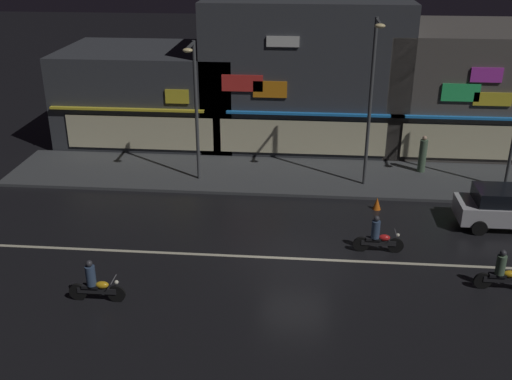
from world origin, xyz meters
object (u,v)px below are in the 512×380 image
streetlamp_west (195,101)px  traffic_cone (377,203)px  pedestrian_on_sidewalk (423,155)px  motorcycle_opposite_lane (502,273)px  streetlamp_mid (372,92)px  motorcycle_lead (95,284)px  motorcycle_following (378,237)px  parked_car_near_kerb (510,207)px

streetlamp_west → traffic_cone: bearing=-15.1°
pedestrian_on_sidewalk → traffic_cone: 5.15m
pedestrian_on_sidewalk → motorcycle_opposite_lane: 10.49m
streetlamp_west → streetlamp_mid: streetlamp_mid is taller
motorcycle_opposite_lane → motorcycle_lead: bearing=7.6°
streetlamp_west → streetlamp_mid: (7.97, 0.05, 0.58)m
traffic_cone → pedestrian_on_sidewalk: bearing=59.2°
pedestrian_on_sidewalk → motorcycle_following: size_ratio=0.99×
streetlamp_west → parked_car_near_kerb: (13.56, -3.44, -3.22)m
motorcycle_lead → traffic_cone: size_ratio=3.45×
motorcycle_lead → motorcycle_opposite_lane: (13.51, 1.87, 0.00)m
streetlamp_west → streetlamp_mid: size_ratio=0.86×
streetlamp_west → traffic_cone: streetlamp_west is taller
pedestrian_on_sidewalk → motorcycle_lead: 17.59m
motorcycle_opposite_lane → traffic_cone: 7.05m
streetlamp_west → motorcycle_lead: streetlamp_west is taller
motorcycle_lead → traffic_cone: motorcycle_lead is taller
streetlamp_west → motorcycle_opposite_lane: (11.92, -8.32, -3.45)m
pedestrian_on_sidewalk → motorcycle_following: 8.73m
motorcycle_lead → motorcycle_following: 10.42m
streetlamp_mid → traffic_cone: 4.97m
streetlamp_mid → parked_car_near_kerb: streetlamp_mid is taller
motorcycle_lead → parked_car_near_kerb: bearing=-159.0°
pedestrian_on_sidewalk → motorcycle_opposite_lane: bearing=154.7°
parked_car_near_kerb → motorcycle_following: (-5.59, -2.64, -0.24)m
motorcycle_following → pedestrian_on_sidewalk: bearing=66.8°
pedestrian_on_sidewalk → parked_car_near_kerb: 6.13m
motorcycle_following → traffic_cone: size_ratio=3.45×
motorcycle_following → motorcycle_lead: bearing=-159.9°
streetlamp_mid → parked_car_near_kerb: size_ratio=1.80×
pedestrian_on_sidewalk → streetlamp_west: bearing=70.3°
streetlamp_west → motorcycle_lead: size_ratio=3.49×
streetlamp_west → motorcycle_opposite_lane: 14.94m
motorcycle_lead → motorcycle_opposite_lane: 13.64m
parked_car_near_kerb → motorcycle_opposite_lane: size_ratio=2.26×
pedestrian_on_sidewalk → traffic_cone: pedestrian_on_sidewalk is taller
parked_car_near_kerb → motorcycle_lead: 16.60m
parked_car_near_kerb → motorcycle_following: 6.19m
pedestrian_on_sidewalk → motorcycle_lead: size_ratio=0.99×
streetlamp_west → parked_car_near_kerb: bearing=-14.2°
parked_car_near_kerb → motorcycle_opposite_lane: 5.16m
traffic_cone → motorcycle_following: bearing=-95.6°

